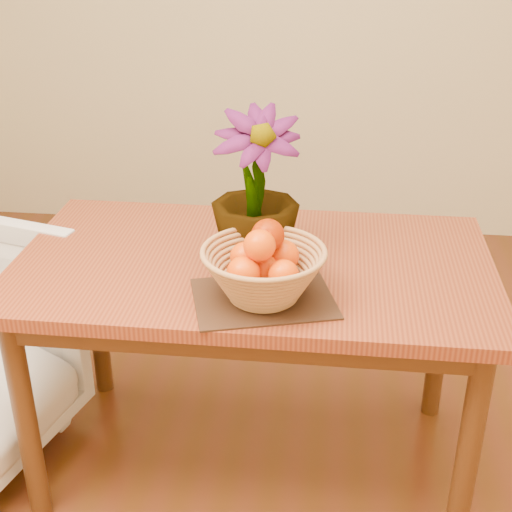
# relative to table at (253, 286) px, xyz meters

# --- Properties ---
(table) EXTENTS (1.40, 0.80, 0.75)m
(table) POSITION_rel_table_xyz_m (0.00, 0.00, 0.00)
(table) COLOR brown
(table) RESTS_ON floor
(placemat) EXTENTS (0.43, 0.36, 0.01)m
(placemat) POSITION_rel_table_xyz_m (0.05, -0.23, 0.09)
(placemat) COLOR #341E12
(placemat) RESTS_ON table
(wicker_basket) EXTENTS (0.33, 0.33, 0.13)m
(wicker_basket) POSITION_rel_table_xyz_m (0.05, -0.23, 0.16)
(wicker_basket) COLOR #AE7348
(wicker_basket) RESTS_ON placemat
(orange_pile) EXTENTS (0.19, 0.20, 0.16)m
(orange_pile) POSITION_rel_table_xyz_m (0.06, -0.22, 0.22)
(orange_pile) COLOR #FF5104
(orange_pile) RESTS_ON wicker_basket
(potted_plant) EXTENTS (0.29, 0.29, 0.45)m
(potted_plant) POSITION_rel_table_xyz_m (0.01, -0.00, 0.31)
(potted_plant) COLOR #1D4814
(potted_plant) RESTS_ON table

